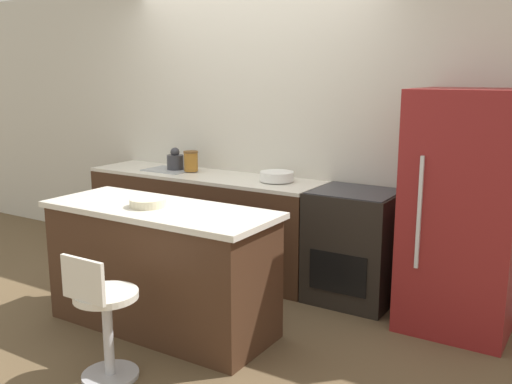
% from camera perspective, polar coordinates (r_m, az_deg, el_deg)
% --- Properties ---
extents(ground_plane, '(14.00, 14.00, 0.00)m').
position_cam_1_polar(ground_plane, '(4.98, -4.18, -9.14)').
color(ground_plane, brown).
extents(wall_back, '(8.00, 0.06, 2.60)m').
position_cam_1_polar(wall_back, '(5.20, -0.25, 6.54)').
color(wall_back, beige).
rests_on(wall_back, ground_plane).
extents(back_counter, '(2.27, 0.58, 0.89)m').
position_cam_1_polar(back_counter, '(5.28, -5.25, -2.92)').
color(back_counter, '#422819').
rests_on(back_counter, ground_plane).
extents(kitchen_island, '(1.69, 0.66, 0.88)m').
position_cam_1_polar(kitchen_island, '(4.08, -9.48, -7.45)').
color(kitchen_island, '#422819').
rests_on(kitchen_island, ground_plane).
extents(oven_range, '(0.65, 0.60, 0.89)m').
position_cam_1_polar(oven_range, '(4.57, 9.72, -5.35)').
color(oven_range, black).
rests_on(oven_range, ground_plane).
extents(refrigerator, '(0.73, 0.72, 1.68)m').
position_cam_1_polar(refrigerator, '(4.19, 20.01, -1.88)').
color(refrigerator, maroon).
rests_on(refrigerator, ground_plane).
extents(stool_chair, '(0.38, 0.38, 0.79)m').
position_cam_1_polar(stool_chair, '(3.50, -14.97, -12.08)').
color(stool_chair, '#B7B7BC').
rests_on(stool_chair, ground_plane).
extents(kettle, '(0.16, 0.16, 0.21)m').
position_cam_1_polar(kettle, '(5.42, -8.08, 3.14)').
color(kettle, '#333338').
rests_on(kettle, back_counter).
extents(mixing_bowl, '(0.29, 0.29, 0.08)m').
position_cam_1_polar(mixing_bowl, '(4.80, 2.09, 1.59)').
color(mixing_bowl, white).
rests_on(mixing_bowl, back_counter).
extents(canister_jar, '(0.14, 0.14, 0.19)m').
position_cam_1_polar(canister_jar, '(5.30, -6.53, 3.09)').
color(canister_jar, '#9E6623').
rests_on(canister_jar, back_counter).
extents(fruit_bowl, '(0.25, 0.25, 0.06)m').
position_cam_1_polar(fruit_bowl, '(3.97, -10.75, -1.05)').
color(fruit_bowl, beige).
rests_on(fruit_bowl, kitchen_island).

